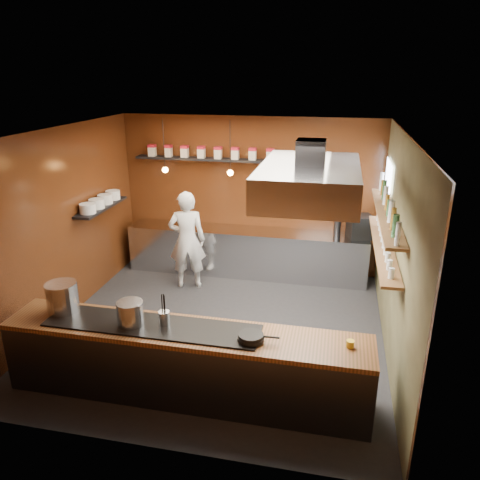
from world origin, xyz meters
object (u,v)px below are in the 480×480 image
(espresso_machine, at_px, (360,226))
(chef, at_px, (187,240))
(extractor_hood, at_px, (309,180))
(stockpot_large, at_px, (62,297))
(stockpot_small, at_px, (130,313))

(espresso_machine, bearing_deg, chef, 178.93)
(extractor_hood, height_order, stockpot_large, extractor_hood)
(stockpot_large, distance_m, chef, 2.98)
(stockpot_small, bearing_deg, espresso_machine, 54.56)
(stockpot_large, distance_m, espresso_machine, 5.25)
(stockpot_small, distance_m, espresso_machine, 4.73)
(extractor_hood, xyz_separation_m, chef, (-2.24, 1.79, -1.60))
(stockpot_large, relative_size, stockpot_small, 1.23)
(extractor_hood, height_order, stockpot_small, extractor_hood)
(stockpot_large, distance_m, stockpot_small, 0.98)
(extractor_hood, xyz_separation_m, espresso_machine, (0.80, 2.61, -1.40))
(stockpot_small, relative_size, espresso_machine, 0.76)
(stockpot_large, bearing_deg, espresso_machine, 45.04)
(extractor_hood, height_order, chef, extractor_hood)
(stockpot_large, height_order, chef, chef)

